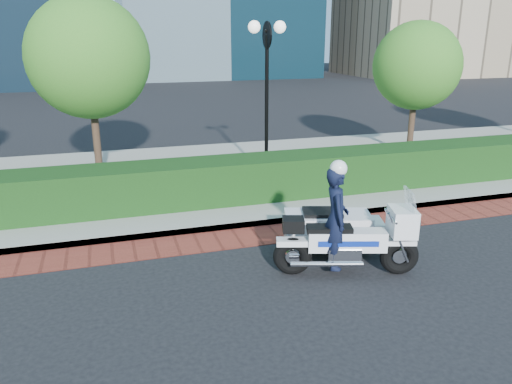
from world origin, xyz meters
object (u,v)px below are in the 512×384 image
object	(u,v)px
lamppost	(267,76)
tree_c	(417,66)
tree_b	(89,58)
police_motorcycle	(337,229)

from	to	relation	value
lamppost	tree_c	distance (m)	5.65
lamppost	tree_b	bearing A→B (deg)	163.89
tree_b	tree_c	bearing A→B (deg)	-0.00
lamppost	police_motorcycle	world-z (taller)	lamppost
tree_c	police_motorcycle	distance (m)	9.26
tree_c	police_motorcycle	world-z (taller)	tree_c
lamppost	police_motorcycle	bearing A→B (deg)	-94.59
tree_b	police_motorcycle	bearing A→B (deg)	-58.79
tree_b	police_motorcycle	size ratio (longest dim) A/B	1.96
lamppost	tree_b	distance (m)	4.71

